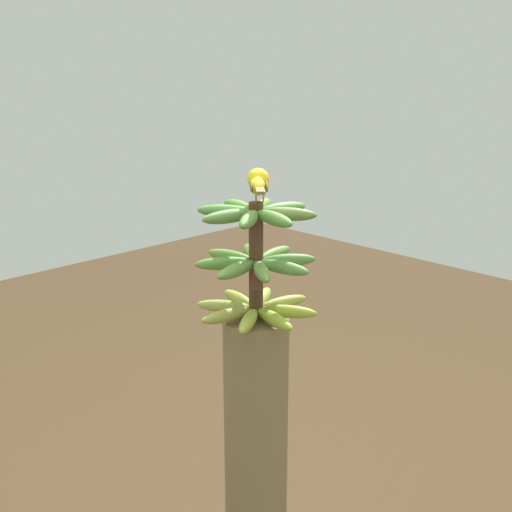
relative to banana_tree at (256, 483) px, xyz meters
name	(u,v)px	position (x,y,z in m)	size (l,w,h in m)	color
banana_tree	(256,483)	(0.00, 0.00, 0.00)	(0.19, 0.19, 1.06)	olive
banana_bunch	(256,262)	(0.00, 0.00, 0.69)	(0.34, 0.34, 0.33)	#4C2D1E
perched_bird	(259,183)	(-0.01, 0.02, 0.91)	(0.16, 0.15, 0.08)	#C68933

